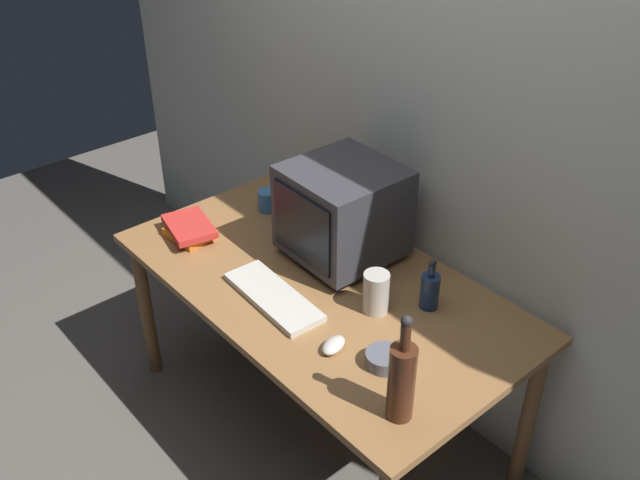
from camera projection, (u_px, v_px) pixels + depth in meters
name	position (u px, v px, depth m)	size (l,w,h in m)	color
ground_plane	(320.00, 419.00, 2.99)	(6.00, 6.00, 0.00)	#56514C
back_wall	(422.00, 111.00, 2.57)	(4.00, 0.08, 2.50)	beige
desk	(320.00, 299.00, 2.64)	(1.56, 0.85, 0.72)	olive
crt_monitor	(342.00, 212.00, 2.63)	(0.39, 0.40, 0.37)	#333338
keyboard	(273.00, 297.00, 2.50)	(0.42, 0.15, 0.02)	beige
computer_mouse	(334.00, 345.00, 2.28)	(0.06, 0.10, 0.04)	beige
bottle_tall	(402.00, 380.00, 1.98)	(0.08, 0.08, 0.36)	#472314
bottle_short	(430.00, 289.00, 2.43)	(0.07, 0.07, 0.20)	navy
book_stack	(190.00, 230.00, 2.83)	(0.26, 0.21, 0.06)	orange
mug	(268.00, 201.00, 2.99)	(0.12, 0.08, 0.09)	#3370B2
cd_spindle	(384.00, 359.00, 2.22)	(0.12, 0.12, 0.04)	#595B66
metal_canister	(376.00, 292.00, 2.42)	(0.09, 0.09, 0.15)	#B7B2A8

